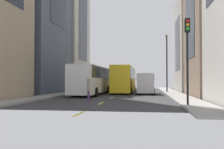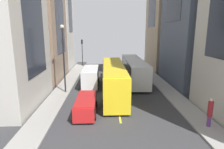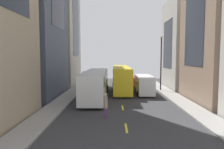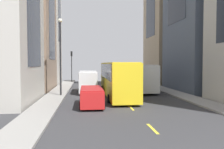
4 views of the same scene
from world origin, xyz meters
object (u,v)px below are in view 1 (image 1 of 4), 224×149
(streetcar_yellow, at_px, (125,78))
(pedestrian_walking_far, at_px, (89,87))
(car_red_0, at_px, (145,85))
(traffic_light_near_corner, at_px, (187,44))
(city_bus_white, at_px, (92,78))
(pedestrian_waiting_curb, at_px, (91,82))
(delivery_van_white, at_px, (146,82))

(streetcar_yellow, height_order, pedestrian_walking_far, streetcar_yellow)
(car_red_0, relative_size, traffic_light_near_corner, 0.86)
(city_bus_white, relative_size, car_red_0, 2.69)
(streetcar_yellow, relative_size, pedestrian_waiting_curb, 5.83)
(pedestrian_waiting_curb, xyz_separation_m, pedestrian_walking_far, (5.28, -23.54, -0.25))
(streetcar_yellow, xyz_separation_m, pedestrian_waiting_curb, (-7.07, 8.87, -0.76))
(city_bus_white, distance_m, car_red_0, 13.32)
(pedestrian_waiting_curb, distance_m, traffic_light_near_corner, 30.92)
(car_red_0, distance_m, pedestrian_waiting_curb, 10.40)
(streetcar_yellow, bearing_deg, pedestrian_walking_far, -96.99)
(streetcar_yellow, xyz_separation_m, pedestrian_walking_far, (-1.80, -14.67, -1.01))
(streetcar_yellow, height_order, delivery_van_white, streetcar_yellow)
(city_bus_white, relative_size, pedestrian_waiting_curb, 5.61)
(streetcar_yellow, bearing_deg, city_bus_white, -119.12)
(city_bus_white, height_order, pedestrian_walking_far, city_bus_white)
(traffic_light_near_corner, bearing_deg, pedestrian_waiting_curb, 114.73)
(pedestrian_walking_far, bearing_deg, car_red_0, -99.58)
(traffic_light_near_corner, bearing_deg, city_bus_white, 125.16)
(pedestrian_waiting_curb, relative_size, pedestrian_walking_far, 1.11)
(delivery_van_white, height_order, traffic_light_near_corner, traffic_light_near_corner)
(traffic_light_near_corner, bearing_deg, car_red_0, 96.91)
(car_red_0, xyz_separation_m, pedestrian_walking_far, (-4.61, -20.35, 0.22))
(pedestrian_walking_far, xyz_separation_m, traffic_light_near_corner, (7.61, -4.43, 2.94))
(car_red_0, bearing_deg, streetcar_yellow, -116.33)
(streetcar_yellow, height_order, traffic_light_near_corner, traffic_light_near_corner)
(pedestrian_waiting_curb, bearing_deg, city_bus_white, -7.56)
(car_red_0, height_order, pedestrian_waiting_curb, pedestrian_waiting_curb)
(car_red_0, xyz_separation_m, pedestrian_waiting_curb, (-9.89, 3.19, 0.47))
(delivery_van_white, height_order, pedestrian_walking_far, delivery_van_white)
(pedestrian_walking_far, bearing_deg, streetcar_yellow, -93.81)
(streetcar_yellow, distance_m, pedestrian_waiting_curb, 11.37)
(pedestrian_waiting_curb, bearing_deg, streetcar_yellow, 17.11)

